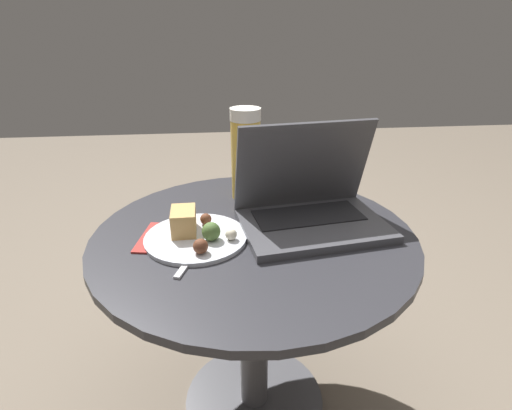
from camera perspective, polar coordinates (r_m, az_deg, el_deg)
The scene contains 7 objects.
ground_plane at distance 1.22m, azimuth -0.25°, elevation -26.14°, with size 6.00×6.00×0.00m, color #726656.
table at distance 0.95m, azimuth -0.30°, elevation -11.01°, with size 0.71×0.71×0.53m.
napkin at distance 0.87m, azimuth -10.20°, elevation -4.72°, with size 0.21×0.16×0.00m.
laptop at distance 0.90m, azimuth 7.68°, elevation 0.03°, with size 0.34×0.27×0.23m.
beer_glass at distance 1.02m, azimuth -1.49°, elevation 7.28°, with size 0.08×0.08×0.23m.
snack_plate at distance 0.86m, azimuth -8.71°, elevation -3.90°, with size 0.22×0.22×0.06m.
fork at distance 0.82m, azimuth -8.23°, elevation -6.10°, with size 0.08×0.18×0.00m.
Camera 1 is at (-0.08, -0.77, 0.94)m, focal length 28.00 mm.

